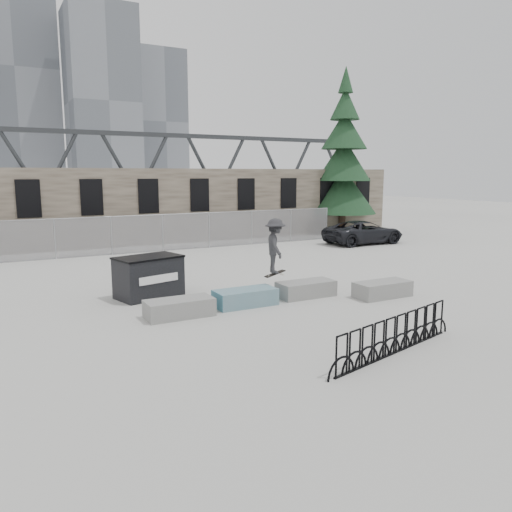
# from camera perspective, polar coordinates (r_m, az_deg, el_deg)

# --- Properties ---
(ground) EXTENTS (120.00, 120.00, 0.00)m
(ground) POSITION_cam_1_polar(r_m,az_deg,el_deg) (16.58, 2.80, -5.26)
(ground) COLOR #B7B7B2
(ground) RESTS_ON ground
(stone_wall) EXTENTS (36.00, 2.58, 4.50)m
(stone_wall) POSITION_cam_1_polar(r_m,az_deg,el_deg) (31.16, -12.80, 5.60)
(stone_wall) COLOR brown
(stone_wall) RESTS_ON ground
(chainlink_fence) EXTENTS (22.06, 0.06, 2.02)m
(chainlink_fence) POSITION_cam_1_polar(r_m,az_deg,el_deg) (27.70, -10.63, 2.69)
(chainlink_fence) COLOR gray
(chainlink_fence) RESTS_ON ground
(planter_far_left) EXTENTS (2.00, 0.90, 0.54)m
(planter_far_left) POSITION_cam_1_polar(r_m,az_deg,el_deg) (14.98, -8.74, -5.81)
(planter_far_left) COLOR gray
(planter_far_left) RESTS_ON ground
(planter_center_left) EXTENTS (2.00, 0.90, 0.54)m
(planter_center_left) POSITION_cam_1_polar(r_m,az_deg,el_deg) (16.04, -1.24, -4.68)
(planter_center_left) COLOR teal
(planter_center_left) RESTS_ON ground
(planter_center_right) EXTENTS (2.00, 0.90, 0.54)m
(planter_center_right) POSITION_cam_1_polar(r_m,az_deg,el_deg) (17.29, 5.74, -3.69)
(planter_center_right) COLOR gray
(planter_center_right) RESTS_ON ground
(planter_offset) EXTENTS (2.00, 0.90, 0.54)m
(planter_offset) POSITION_cam_1_polar(r_m,az_deg,el_deg) (17.70, 14.26, -3.63)
(planter_offset) COLOR gray
(planter_offset) RESTS_ON ground
(dumpster) EXTENTS (2.42, 1.81, 1.42)m
(dumpster) POSITION_cam_1_polar(r_m,az_deg,el_deg) (17.44, -12.16, -2.31)
(dumpster) COLOR black
(dumpster) RESTS_ON ground
(bike_rack) EXTENTS (4.80, 1.25, 0.90)m
(bike_rack) POSITION_cam_1_polar(r_m,az_deg,el_deg) (12.30, 15.66, -8.73)
(bike_rack) COLOR black
(bike_rack) RESTS_ON ground
(spruce_tree) EXTENTS (4.76, 4.76, 11.50)m
(spruce_tree) POSITION_cam_1_polar(r_m,az_deg,el_deg) (36.28, 9.97, 10.21)
(spruce_tree) COLOR #38281E
(spruce_tree) RESTS_ON ground
(skyline_towers) EXTENTS (58.00, 28.00, 48.00)m
(skyline_towers) POSITION_cam_1_polar(r_m,az_deg,el_deg) (109.07, -25.25, 17.28)
(skyline_towers) COLOR slate
(skyline_towers) RESTS_ON ground
(truss_bridge) EXTENTS (70.00, 3.00, 9.80)m
(truss_bridge) POSITION_cam_1_polar(r_m,az_deg,el_deg) (71.13, -13.49, 9.09)
(truss_bridge) COLOR #2D3033
(truss_bridge) RESTS_ON ground
(suv) EXTENTS (5.03, 2.36, 1.39)m
(suv) POSITION_cam_1_polar(r_m,az_deg,el_deg) (30.87, 12.20, 2.68)
(suv) COLOR black
(suv) RESTS_ON ground
(skateboarder) EXTENTS (1.03, 1.36, 1.98)m
(skateboarder) POSITION_cam_1_polar(r_m,az_deg,el_deg) (16.88, 2.20, 1.16)
(skateboarder) COLOR #2C2C2F
(skateboarder) RESTS_ON ground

